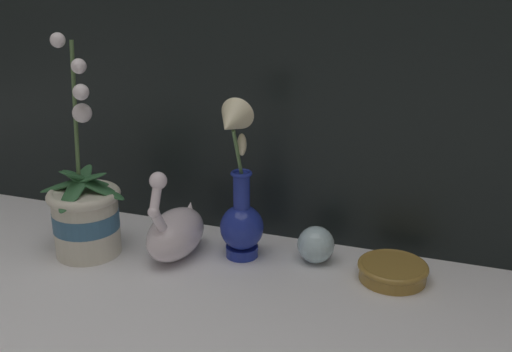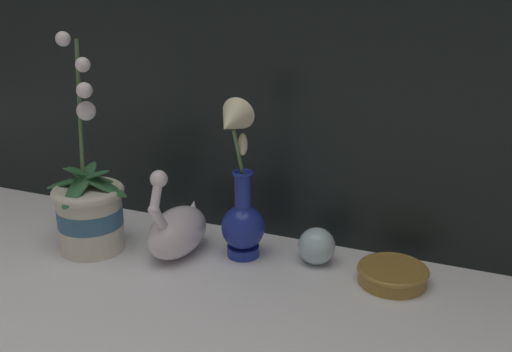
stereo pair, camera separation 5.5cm
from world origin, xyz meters
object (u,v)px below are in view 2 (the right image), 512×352
object	(u,v)px
orchid_potted_plant	(90,208)
blue_vase	(241,202)
swan_figurine	(178,229)
amber_dish	(393,274)
glass_sphere	(317,246)

from	to	relation	value
orchid_potted_plant	blue_vase	xyz separation A→B (m)	(0.30, 0.08, 0.03)
orchid_potted_plant	swan_figurine	world-z (taller)	orchid_potted_plant
orchid_potted_plant	blue_vase	distance (m)	0.32
blue_vase	amber_dish	size ratio (longest dim) A/B	2.51
orchid_potted_plant	amber_dish	distance (m)	0.62
swan_figurine	amber_dish	world-z (taller)	swan_figurine
orchid_potted_plant	glass_sphere	size ratio (longest dim) A/B	6.00
blue_vase	amber_dish	world-z (taller)	blue_vase
swan_figurine	glass_sphere	xyz separation A→B (m)	(0.28, 0.07, -0.02)
glass_sphere	amber_dish	bearing A→B (deg)	-7.94
swan_figurine	amber_dish	distance (m)	0.44
amber_dish	blue_vase	bearing A→B (deg)	-177.21
orchid_potted_plant	blue_vase	world-z (taller)	orchid_potted_plant
swan_figurine	blue_vase	size ratio (longest dim) A/B	0.60
blue_vase	glass_sphere	size ratio (longest dim) A/B	4.49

